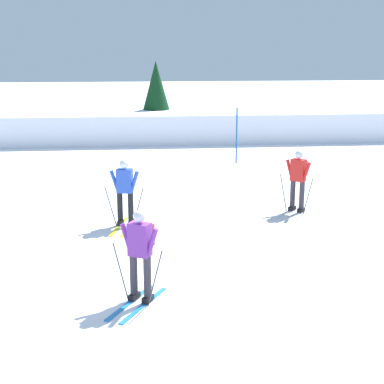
{
  "coord_description": "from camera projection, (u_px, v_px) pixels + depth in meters",
  "views": [
    {
      "loc": [
        -0.11,
        -11.03,
        4.52
      ],
      "look_at": [
        1.2,
        3.02,
        0.9
      ],
      "focal_mm": 54.64,
      "sensor_mm": 36.0,
      "label": 1
    }
  ],
  "objects": [
    {
      "name": "skier_red",
      "position": [
        298.0,
        178.0,
        15.87
      ],
      "size": [
        1.36,
        1.42,
        1.71
      ],
      "color": "silver",
      "rests_on": "ground"
    },
    {
      "name": "conifer_far_left",
      "position": [
        156.0,
        93.0,
        28.34
      ],
      "size": [
        1.72,
        1.72,
        3.68
      ],
      "color": "#513823",
      "rests_on": "ground"
    },
    {
      "name": "skier_blue",
      "position": [
        125.0,
        189.0,
        14.66
      ],
      "size": [
        0.98,
        1.64,
        1.71
      ],
      "color": "gold",
      "rests_on": "ground"
    },
    {
      "name": "ground_plane",
      "position": [
        147.0,
        273.0,
        11.77
      ],
      "size": [
        120.0,
        120.0,
        0.0
      ],
      "primitive_type": "plane",
      "color": "white"
    },
    {
      "name": "skier_purple",
      "position": [
        141.0,
        251.0,
        10.3
      ],
      "size": [
        1.11,
        1.57,
        1.71
      ],
      "color": "#237AC6",
      "rests_on": "ground"
    },
    {
      "name": "trail_marker_pole",
      "position": [
        237.0,
        136.0,
        22.29
      ],
      "size": [
        0.06,
        0.06,
        2.13
      ],
      "primitive_type": "cylinder",
      "color": "#1E56AD",
      "rests_on": "ground"
    },
    {
      "name": "far_snow_ridge",
      "position": [
        140.0,
        121.0,
        29.51
      ],
      "size": [
        80.0,
        7.35,
        1.35
      ],
      "primitive_type": "cube",
      "color": "white",
      "rests_on": "ground"
    }
  ]
}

